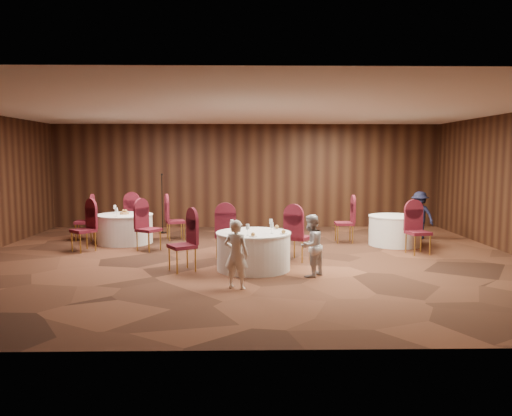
{
  "coord_description": "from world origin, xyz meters",
  "views": [
    {
      "loc": [
        -0.01,
        -10.53,
        2.23
      ],
      "look_at": [
        0.2,
        0.2,
        1.1
      ],
      "focal_mm": 35.0,
      "sensor_mm": 36.0,
      "label": 1
    }
  ],
  "objects_px": {
    "woman_a": "(236,254)",
    "man_c": "(420,215)",
    "table_left": "(125,228)",
    "table_main": "(253,251)",
    "mic_stand": "(162,215)",
    "table_right": "(395,230)",
    "woman_b": "(311,246)"
  },
  "relations": [
    {
      "from": "woman_a",
      "to": "man_c",
      "type": "height_order",
      "value": "man_c"
    },
    {
      "from": "table_left",
      "to": "woman_a",
      "type": "bearing_deg",
      "value": -56.63
    },
    {
      "from": "table_main",
      "to": "mic_stand",
      "type": "height_order",
      "value": "mic_stand"
    },
    {
      "from": "table_main",
      "to": "table_right",
      "type": "bearing_deg",
      "value": 36.2
    },
    {
      "from": "table_left",
      "to": "table_right",
      "type": "bearing_deg",
      "value": -3.54
    },
    {
      "from": "table_main",
      "to": "woman_b",
      "type": "height_order",
      "value": "woman_b"
    },
    {
      "from": "table_left",
      "to": "man_c",
      "type": "xyz_separation_m",
      "value": [
        7.76,
        0.52,
        0.26
      ]
    },
    {
      "from": "woman_b",
      "to": "man_c",
      "type": "bearing_deg",
      "value": 179.09
    },
    {
      "from": "mic_stand",
      "to": "man_c",
      "type": "bearing_deg",
      "value": -9.16
    },
    {
      "from": "table_main",
      "to": "woman_a",
      "type": "relative_size",
      "value": 1.25
    },
    {
      "from": "table_right",
      "to": "woman_b",
      "type": "height_order",
      "value": "woman_b"
    },
    {
      "from": "woman_a",
      "to": "woman_b",
      "type": "distance_m",
      "value": 1.59
    },
    {
      "from": "table_main",
      "to": "man_c",
      "type": "relative_size",
      "value": 1.15
    },
    {
      "from": "table_left",
      "to": "mic_stand",
      "type": "height_order",
      "value": "mic_stand"
    },
    {
      "from": "table_main",
      "to": "table_right",
      "type": "xyz_separation_m",
      "value": [
        3.57,
        2.62,
        0.0
      ]
    },
    {
      "from": "table_right",
      "to": "woman_a",
      "type": "relative_size",
      "value": 1.11
    },
    {
      "from": "woman_a",
      "to": "table_left",
      "type": "bearing_deg",
      "value": -35.76
    },
    {
      "from": "table_right",
      "to": "mic_stand",
      "type": "height_order",
      "value": "mic_stand"
    },
    {
      "from": "woman_b",
      "to": "table_right",
      "type": "bearing_deg",
      "value": -179.26
    },
    {
      "from": "table_main",
      "to": "table_right",
      "type": "distance_m",
      "value": 4.43
    },
    {
      "from": "table_main",
      "to": "mic_stand",
      "type": "relative_size",
      "value": 0.85
    },
    {
      "from": "table_right",
      "to": "mic_stand",
      "type": "xyz_separation_m",
      "value": [
        -6.14,
        2.09,
        0.14
      ]
    },
    {
      "from": "table_right",
      "to": "woman_b",
      "type": "relative_size",
      "value": 1.13
    },
    {
      "from": "table_right",
      "to": "mic_stand",
      "type": "distance_m",
      "value": 6.49
    },
    {
      "from": "mic_stand",
      "to": "woman_a",
      "type": "distance_m",
      "value": 6.53
    },
    {
      "from": "mic_stand",
      "to": "man_c",
      "type": "relative_size",
      "value": 1.35
    },
    {
      "from": "table_main",
      "to": "man_c",
      "type": "bearing_deg",
      "value": 38.25
    },
    {
      "from": "mic_stand",
      "to": "woman_b",
      "type": "bearing_deg",
      "value": -55.72
    },
    {
      "from": "table_right",
      "to": "table_left",
      "type": "bearing_deg",
      "value": 176.46
    },
    {
      "from": "table_right",
      "to": "man_c",
      "type": "bearing_deg",
      "value": 45.08
    },
    {
      "from": "mic_stand",
      "to": "table_right",
      "type": "bearing_deg",
      "value": -18.76
    },
    {
      "from": "woman_a",
      "to": "table_main",
      "type": "bearing_deg",
      "value": -81.3
    }
  ]
}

